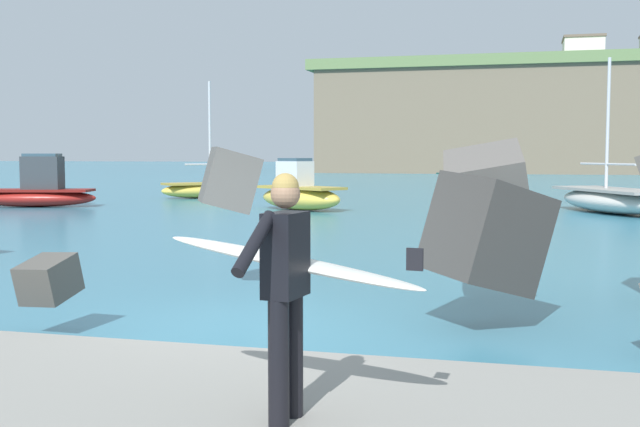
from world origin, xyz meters
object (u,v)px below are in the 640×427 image
object	(u,v)px
boat_mid_centre	(36,191)
station_building_central	(583,54)
boat_mid_right	(204,189)
boat_far_left	(463,177)
surfer_with_board	(288,275)
boat_near_right	(613,200)
boat_near_left	(299,193)

from	to	relation	value
boat_mid_centre	station_building_central	xyz separation A→B (m)	(26.32, 78.05, 14.28)
boat_mid_right	station_building_central	distance (m)	75.23
boat_mid_centre	boat_mid_right	xyz separation A→B (m)	(4.12, 7.64, -0.20)
boat_mid_centre	station_building_central	bearing A→B (deg)	71.37
boat_far_left	boat_mid_right	bearing A→B (deg)	-127.73
boat_mid_centre	boat_mid_right	world-z (taller)	boat_mid_right
surfer_with_board	boat_near_right	size ratio (longest dim) A/B	0.33
boat_near_right	boat_mid_centre	xyz separation A→B (m)	(-22.39, -2.33, 0.15)
boat_near_right	boat_far_left	world-z (taller)	boat_near_right
boat_near_left	boat_mid_right	xyz separation A→B (m)	(-6.79, 6.69, -0.20)
boat_near_right	station_building_central	bearing A→B (deg)	87.03
boat_near_left	station_building_central	bearing A→B (deg)	78.70
boat_mid_right	boat_far_left	world-z (taller)	boat_mid_right
boat_mid_right	surfer_with_board	bearing A→B (deg)	-65.87
surfer_with_board	boat_mid_right	distance (m)	32.94
surfer_with_board	boat_mid_centre	distance (m)	28.49
surfer_with_board	station_building_central	distance (m)	101.76
boat_mid_centre	station_building_central	world-z (taller)	station_building_central
boat_far_left	boat_near_left	bearing A→B (deg)	-102.21
surfer_with_board	station_building_central	bearing A→B (deg)	85.03
boat_near_right	boat_mid_right	size ratio (longest dim) A/B	1.12
boat_mid_centre	boat_mid_right	bearing A→B (deg)	61.67
boat_near_left	boat_mid_centre	distance (m)	10.95
boat_near_left	boat_far_left	world-z (taller)	boat_far_left
surfer_with_board	boat_near_left	distance (m)	24.31
surfer_with_board	boat_mid_right	xyz separation A→B (m)	(-13.46, 30.05, -0.83)
surfer_with_board	station_building_central	size ratio (longest dim) A/B	0.33
boat_near_left	boat_mid_right	bearing A→B (deg)	135.40
boat_mid_centre	boat_far_left	world-z (taller)	boat_far_left
boat_near_right	boat_mid_right	world-z (taller)	boat_mid_right
boat_near_left	boat_near_right	bearing A→B (deg)	6.83
boat_mid_right	boat_mid_centre	bearing A→B (deg)	-118.33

